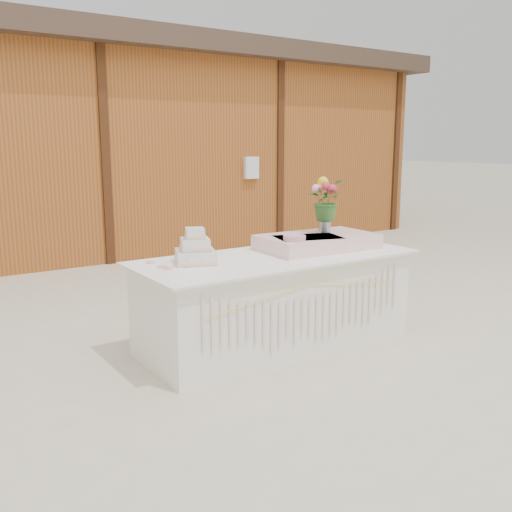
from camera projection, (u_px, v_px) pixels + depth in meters
The scene contains 9 objects.
ground at pixel (276, 344), 4.90m from camera, with size 80.00×80.00×0.00m, color beige.
barn at pixel (62, 144), 9.43m from camera, with size 12.60×4.60×3.30m.
cake_table at pixel (276, 300), 4.82m from camera, with size 2.40×1.00×0.77m.
wedding_cake at pixel (195, 251), 4.45m from camera, with size 0.40×0.40×0.28m.
pink_cake_stand at pixel (294, 244), 4.74m from camera, with size 0.24×0.24×0.17m.
satin_runner at pixel (317, 242), 5.05m from camera, with size 1.02×0.59×0.13m, color beige.
flower_vase at pixel (325, 224), 5.17m from camera, with size 0.11×0.11×0.15m, color #B0B0B4.
bouquet at pixel (325, 195), 5.12m from camera, with size 0.33×0.29×0.37m, color #37692A.
loose_flowers at pixel (153, 266), 4.30m from camera, with size 0.15×0.38×0.02m, color pink, non-canonical shape.
Camera 1 is at (-2.76, -3.76, 1.70)m, focal length 40.00 mm.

